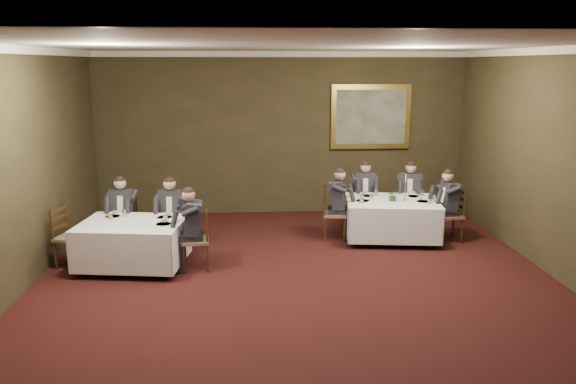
{
  "coord_description": "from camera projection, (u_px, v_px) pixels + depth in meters",
  "views": [
    {
      "loc": [
        -0.68,
        -7.17,
        3.25
      ],
      "look_at": [
        -0.06,
        1.95,
        1.15
      ],
      "focal_mm": 35.0,
      "sensor_mm": 36.0,
      "label": 1
    }
  ],
  "objects": [
    {
      "name": "centerpiece",
      "position": [
        393.0,
        195.0,
        10.36
      ],
      "size": [
        0.26,
        0.24,
        0.23
      ],
      "primitive_type": "imported",
      "rotation": [
        0.0,
        0.0,
        0.35
      ],
      "color": "#2D5926",
      "rests_on": "table_main"
    },
    {
      "name": "ground",
      "position": [
        302.0,
        304.0,
        7.75
      ],
      "size": [
        10.0,
        10.0,
        0.0
      ],
      "primitive_type": "plane",
      "color": "black",
      "rests_on": "ground"
    },
    {
      "name": "chair_main_backleft",
      "position": [
        363.0,
        213.0,
        11.41
      ],
      "size": [
        0.45,
        0.43,
        1.0
      ],
      "rotation": [
        0.0,
        0.0,
        3.12
      ],
      "color": "brown",
      "rests_on": "ground"
    },
    {
      "name": "chair_sec_endleft",
      "position": [
        71.0,
        249.0,
        9.16
      ],
      "size": [
        0.53,
        0.55,
        1.0
      ],
      "rotation": [
        0.0,
        0.0,
        -1.88
      ],
      "color": "brown",
      "rests_on": "ground"
    },
    {
      "name": "candlestick",
      "position": [
        405.0,
        190.0,
        10.39
      ],
      "size": [
        0.07,
        0.07,
        0.51
      ],
      "color": "#AD8734",
      "rests_on": "table_main"
    },
    {
      "name": "crown_molding",
      "position": [
        304.0,
        48.0,
        6.98
      ],
      "size": [
        8.0,
        10.0,
        0.12
      ],
      "color": "white",
      "rests_on": "back_wall"
    },
    {
      "name": "chair_sec_endright",
      "position": [
        197.0,
        252.0,
        9.02
      ],
      "size": [
        0.45,
        0.47,
        1.0
      ],
      "rotation": [
        0.0,
        0.0,
        1.64
      ],
      "color": "brown",
      "rests_on": "ground"
    },
    {
      "name": "place_setting_table_second",
      "position": [
        116.0,
        214.0,
        9.37
      ],
      "size": [
        0.33,
        0.31,
        0.14
      ],
      "color": "white",
      "rests_on": "table_second"
    },
    {
      "name": "diner_main_endright",
      "position": [
        449.0,
        214.0,
        10.43
      ],
      "size": [
        0.51,
        0.44,
        1.35
      ],
      "rotation": [
        0.0,
        0.0,
        1.65
      ],
      "color": "black",
      "rests_on": "chair_main_endright"
    },
    {
      "name": "chair_main_endleft",
      "position": [
        334.0,
        224.0,
        10.59
      ],
      "size": [
        0.47,
        0.49,
        1.0
      ],
      "rotation": [
        0.0,
        0.0,
        -1.7
      ],
      "color": "brown",
      "rests_on": "ground"
    },
    {
      "name": "painting",
      "position": [
        371.0,
        117.0,
        12.2
      ],
      "size": [
        1.73,
        0.09,
        1.39
      ],
      "color": "#D6BC4E",
      "rests_on": "back_wall"
    },
    {
      "name": "diner_main_backleft",
      "position": [
        364.0,
        202.0,
        11.35
      ],
      "size": [
        0.43,
        0.49,
        1.35
      ],
      "rotation": [
        0.0,
        0.0,
        3.12
      ],
      "color": "black",
      "rests_on": "chair_main_backleft"
    },
    {
      "name": "chair_sec_backleft",
      "position": [
        125.0,
        235.0,
        9.94
      ],
      "size": [
        0.48,
        0.46,
        1.0
      ],
      "rotation": [
        0.0,
        0.0,
        3.05
      ],
      "color": "brown",
      "rests_on": "ground"
    },
    {
      "name": "table_main",
      "position": [
        392.0,
        217.0,
        10.5
      ],
      "size": [
        1.85,
        1.49,
        0.67
      ],
      "rotation": [
        0.0,
        0.0,
        -0.12
      ],
      "color": "black",
      "rests_on": "ground"
    },
    {
      "name": "diner_main_endleft",
      "position": [
        335.0,
        213.0,
        10.54
      ],
      "size": [
        0.53,
        0.46,
        1.35
      ],
      "rotation": [
        0.0,
        0.0,
        -1.7
      ],
      "color": "black",
      "rests_on": "chair_main_endleft"
    },
    {
      "name": "ceiling",
      "position": [
        304.0,
        43.0,
        6.96
      ],
      "size": [
        8.0,
        10.0,
        0.1
      ],
      "primitive_type": "cube",
      "color": "silver",
      "rests_on": "back_wall"
    },
    {
      "name": "diner_sec_endright",
      "position": [
        195.0,
        239.0,
        8.97
      ],
      "size": [
        0.51,
        0.44,
        1.35
      ],
      "rotation": [
        0.0,
        0.0,
        1.64
      ],
      "color": "black",
      "rests_on": "chair_sec_endright"
    },
    {
      "name": "back_wall",
      "position": [
        281.0,
        134.0,
        12.22
      ],
      "size": [
        8.0,
        0.1,
        3.5
      ],
      "primitive_type": "cube",
      "color": "#2F2B17",
      "rests_on": "ground"
    },
    {
      "name": "chair_main_endright",
      "position": [
        449.0,
        226.0,
        10.48
      ],
      "size": [
        0.45,
        0.47,
        1.0
      ],
      "rotation": [
        0.0,
        0.0,
        1.65
      ],
      "color": "brown",
      "rests_on": "ground"
    },
    {
      "name": "place_setting_table_main",
      "position": [
        369.0,
        194.0,
        10.82
      ],
      "size": [
        0.33,
        0.31,
        0.14
      ],
      "color": "white",
      "rests_on": "table_main"
    },
    {
      "name": "diner_main_backright",
      "position": [
        409.0,
        203.0,
        11.3
      ],
      "size": [
        0.52,
        0.58,
        1.35
      ],
      "rotation": [
        0.0,
        0.0,
        2.84
      ],
      "color": "black",
      "rests_on": "chair_main_backright"
    },
    {
      "name": "chair_sec_backright",
      "position": [
        174.0,
        236.0,
        9.88
      ],
      "size": [
        0.53,
        0.51,
        1.0
      ],
      "rotation": [
        0.0,
        0.0,
        2.91
      ],
      "color": "brown",
      "rests_on": "ground"
    },
    {
      "name": "chair_main_backright",
      "position": [
        409.0,
        213.0,
        11.36
      ],
      "size": [
        0.54,
        0.53,
        1.0
      ],
      "rotation": [
        0.0,
        0.0,
        2.84
      ],
      "color": "brown",
      "rests_on": "ground"
    },
    {
      "name": "diner_sec_backleft",
      "position": [
        124.0,
        223.0,
        9.88
      ],
      "size": [
        0.45,
        0.51,
        1.35
      ],
      "rotation": [
        0.0,
        0.0,
        3.05
      ],
      "color": "black",
      "rests_on": "chair_sec_backleft"
    },
    {
      "name": "diner_sec_backright",
      "position": [
        173.0,
        224.0,
        9.82
      ],
      "size": [
        0.5,
        0.56,
        1.35
      ],
      "rotation": [
        0.0,
        0.0,
        2.91
      ],
      "color": "black",
      "rests_on": "chair_sec_backright"
    },
    {
      "name": "table_second",
      "position": [
        133.0,
        241.0,
        9.06
      ],
      "size": [
        1.8,
        1.47,
        0.67
      ],
      "rotation": [
        0.0,
        0.0,
        -0.14
      ],
      "color": "black",
      "rests_on": "ground"
    }
  ]
}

